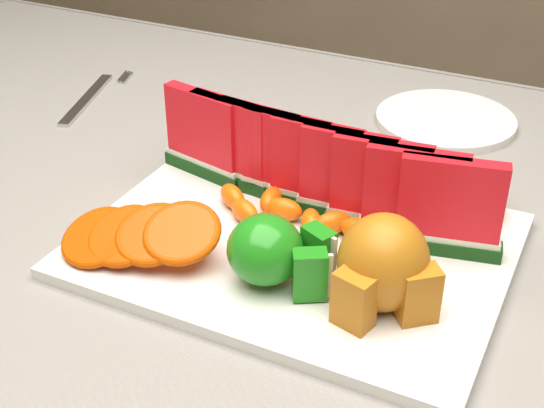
{
  "coord_description": "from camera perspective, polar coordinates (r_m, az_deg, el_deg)",
  "views": [
    {
      "loc": [
        0.33,
        -0.56,
        1.18
      ],
      "look_at": [
        0.07,
        -0.01,
        0.81
      ],
      "focal_mm": 50.0,
      "sensor_mm": 36.0,
      "label": 1
    }
  ],
  "objects": [
    {
      "name": "watermelon_row",
      "position": [
        0.76,
        3.33,
        2.58
      ],
      "size": [
        0.39,
        0.07,
        0.1
      ],
      "color": "#0E330E",
      "rests_on": "platter"
    },
    {
      "name": "side_plate",
      "position": [
        1.01,
        12.93,
        6.19
      ],
      "size": [
        0.2,
        0.2,
        0.01
      ],
      "color": "silver",
      "rests_on": "tablecloth"
    },
    {
      "name": "tablecloth",
      "position": [
        0.8,
        -3.77,
        -4.13
      ],
      "size": [
        1.53,
        1.03,
        0.2
      ],
      "color": "gray",
      "rests_on": "table"
    },
    {
      "name": "platter",
      "position": [
        0.74,
        1.81,
        -3.12
      ],
      "size": [
        0.4,
        0.3,
        0.01
      ],
      "color": "silver",
      "rests_on": "tablecloth"
    },
    {
      "name": "pear_cluster",
      "position": [
        0.64,
        8.4,
        -4.7
      ],
      "size": [
        0.1,
        0.1,
        0.09
      ],
      "color": "#B77021",
      "rests_on": "platter"
    },
    {
      "name": "table",
      "position": [
        0.84,
        -3.62,
        -7.59
      ],
      "size": [
        1.4,
        0.9,
        0.75
      ],
      "color": "#543919",
      "rests_on": "ground"
    },
    {
      "name": "tangerine_segments",
      "position": [
        0.75,
        1.35,
        -0.69
      ],
      "size": [
        0.18,
        0.07,
        0.02
      ],
      "color": "red",
      "rests_on": "platter"
    },
    {
      "name": "orange_fan_back",
      "position": [
        0.82,
        5.81,
        2.71
      ],
      "size": [
        0.34,
        0.12,
        0.05
      ],
      "color": "red",
      "rests_on": "platter"
    },
    {
      "name": "orange_fan_front",
      "position": [
        0.71,
        -9.94,
        -2.3
      ],
      "size": [
        0.16,
        0.11,
        0.05
      ],
      "color": "red",
      "rests_on": "platter"
    },
    {
      "name": "fork",
      "position": [
        1.09,
        -13.49,
        7.85
      ],
      "size": [
        0.07,
        0.19,
        0.0
      ],
      "color": "silver",
      "rests_on": "tablecloth"
    },
    {
      "name": "apple_cluster",
      "position": [
        0.66,
        0.11,
        -3.62
      ],
      "size": [
        0.1,
        0.08,
        0.06
      ],
      "color": "#28960E",
      "rests_on": "platter"
    }
  ]
}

